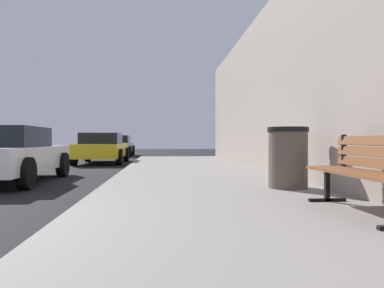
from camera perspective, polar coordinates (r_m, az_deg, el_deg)
name	(u,v)px	position (r m, az deg, el deg)	size (l,w,h in m)	color
sidewalk	(255,232)	(3.83, 9.36, -12.85)	(4.00, 32.00, 0.15)	gray
bench	(366,167)	(4.71, 24.58, -3.12)	(0.51, 1.87, 0.89)	brown
trash_bin	(288,157)	(6.74, 14.10, -1.93)	(0.69, 0.69, 1.04)	brown
car_white	(7,154)	(9.64, -25.91, -1.40)	(1.99, 4.27, 1.27)	white
car_yellow	(102,148)	(16.55, -13.26, -0.58)	(1.96, 4.38, 1.27)	yellow
car_silver	(117,146)	(24.03, -11.16, -0.24)	(1.97, 4.19, 1.43)	#B7B7BF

